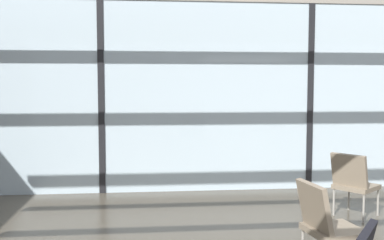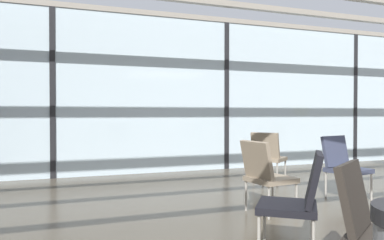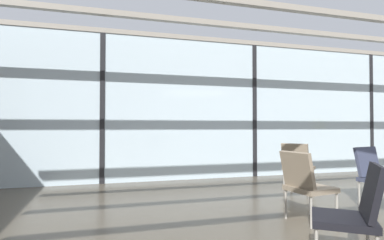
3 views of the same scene
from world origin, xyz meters
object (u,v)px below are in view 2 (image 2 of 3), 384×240
parked_airplane (207,93)px  lounge_chair_0 (298,197)px  lounge_chair_5 (343,163)px  lounge_chair_6 (375,224)px  lounge_chair_2 (268,154)px  lounge_chair_4 (265,172)px

parked_airplane → lounge_chair_0: 10.49m
lounge_chair_0 → lounge_chair_5: bearing=166.7°
lounge_chair_6 → lounge_chair_5: bearing=17.0°
parked_airplane → lounge_chair_2: bearing=-103.7°
parked_airplane → lounge_chair_4: parked_airplane is taller
lounge_chair_4 → lounge_chair_6: 2.08m
lounge_chair_2 → lounge_chair_5: size_ratio=1.00×
lounge_chair_4 → lounge_chair_6: size_ratio=1.00×
lounge_chair_0 → lounge_chair_6: (-0.00, -0.81, 0.00)m
lounge_chair_2 → parked_airplane: bearing=-51.3°
parked_airplane → lounge_chair_2: (-1.69, -6.95, -1.44)m
lounge_chair_4 → lounge_chair_5: 1.50m
lounge_chair_0 → parked_airplane: bearing=-160.9°
lounge_chair_0 → lounge_chair_4: bearing=-162.0°
lounge_chair_4 → lounge_chair_6: same height
lounge_chair_0 → lounge_chair_5: (1.88, 1.57, 0.00)m
lounge_chair_0 → lounge_chair_2: bearing=-170.2°
lounge_chair_2 → lounge_chair_4: 2.03m
parked_airplane → lounge_chair_4: 9.21m
lounge_chair_0 → lounge_chair_2: same height
lounge_chair_4 → lounge_chair_5: size_ratio=1.00×
lounge_chair_2 → lounge_chair_5: bearing=157.9°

